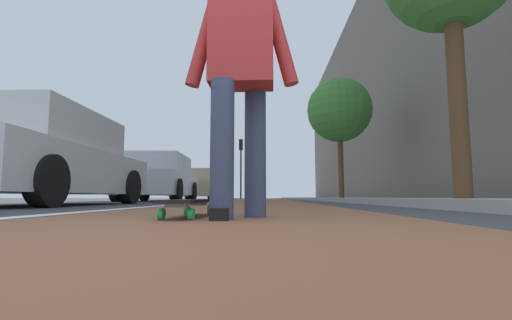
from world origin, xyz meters
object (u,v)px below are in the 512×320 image
Objects in this scene: parked_car_mid at (159,179)px; traffic_light at (241,158)px; parked_car_near at (44,160)px; street_tree_mid at (339,110)px; skater_person at (241,68)px; skateboard at (189,203)px; parked_car_far at (198,186)px.

traffic_light reaches higher than parked_car_mid.
parked_car_mid is 1.00× the size of traffic_light.
parked_car_mid reaches higher than parked_car_near.
street_tree_mid is at bearing -157.04° from traffic_light.
parked_car_near is (3.41, 3.45, -0.22)m from skater_person.
parked_car_mid is at bearing 18.38° from skateboard.
parked_car_far is 1.03× the size of traffic_light.
parked_car_mid is at bearing 173.87° from traffic_light.
street_tree_mid is at bearing -14.29° from skater_person.
traffic_light is at bearing -6.13° from parked_car_mid.
parked_car_near is 11.43m from street_tree_mid.
parked_car_near is at bearing 143.45° from street_tree_mid.
skateboard is 0.92m from skater_person.
parked_car_far is at bearing 10.94° from skateboard.
parked_car_near is 5.97m from parked_car_mid.
parked_car_near is 0.96× the size of traffic_light.
skater_person is at bearing -175.61° from traffic_light.
skater_person is at bearing -167.93° from parked_car_far.
street_tree_mid reaches higher than parked_car_near.
parked_car_far is 8.94m from traffic_light.
traffic_light is (14.63, -1.57, 2.33)m from parked_car_mid.
parked_car_mid is 7.75m from street_tree_mid.
street_tree_mid is (12.28, -3.13, 2.76)m from skater_person.
parked_car_near is at bearing 179.39° from parked_car_far.
traffic_light reaches higher than parked_car_near.
street_tree_mid is (12.13, -3.47, 3.60)m from skateboard.
parked_car_mid is (5.97, -0.03, 0.01)m from parked_car_near.
skater_person is 24.18m from traffic_light.
parked_car_near is 0.96× the size of parked_car_mid.
parked_car_far is at bearing 63.36° from street_tree_mid.
skater_person reaches higher than skateboard.
skateboard is 13.12m from street_tree_mid.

